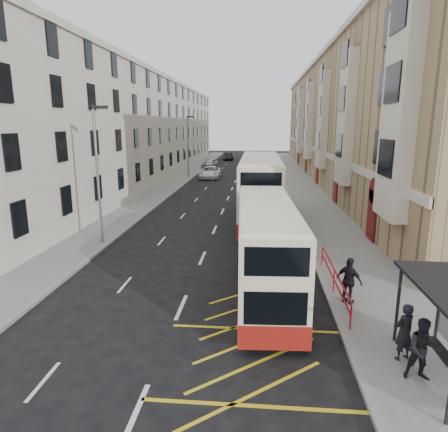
# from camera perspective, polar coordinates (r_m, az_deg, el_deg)

# --- Properties ---
(ground) EXTENTS (200.00, 200.00, 0.00)m
(ground) POSITION_cam_1_polar(r_m,az_deg,el_deg) (13.03, -9.70, -20.38)
(ground) COLOR black
(ground) RESTS_ON ground
(pavement_right) EXTENTS (4.00, 120.00, 0.15)m
(pavement_right) POSITION_cam_1_polar(r_m,az_deg,el_deg) (41.40, 11.92, 2.91)
(pavement_right) COLOR slate
(pavement_right) RESTS_ON ground
(pavement_left) EXTENTS (3.00, 120.00, 0.15)m
(pavement_left) POSITION_cam_1_polar(r_m,az_deg,el_deg) (42.41, -9.38, 3.26)
(pavement_left) COLOR slate
(pavement_left) RESTS_ON ground
(kerb_right) EXTENTS (0.25, 120.00, 0.15)m
(kerb_right) POSITION_cam_1_polar(r_m,az_deg,el_deg) (41.21, 9.16, 2.98)
(kerb_right) COLOR gray
(kerb_right) RESTS_ON ground
(kerb_left) EXTENTS (0.25, 120.00, 0.15)m
(kerb_left) POSITION_cam_1_polar(r_m,az_deg,el_deg) (42.07, -7.39, 3.24)
(kerb_left) COLOR gray
(kerb_left) RESTS_ON ground
(road_markings) EXTENTS (10.00, 110.00, 0.01)m
(road_markings) POSITION_cam_1_polar(r_m,az_deg,el_deg) (56.02, 1.94, 5.69)
(road_markings) COLOR silver
(road_markings) RESTS_ON ground
(terrace_right) EXTENTS (10.75, 79.00, 15.25)m
(terrace_right) POSITION_cam_1_polar(r_m,az_deg,el_deg) (57.12, 17.50, 12.81)
(terrace_right) COLOR tan
(terrace_right) RESTS_ON ground
(terrace_left) EXTENTS (9.18, 79.00, 13.25)m
(terrace_left) POSITION_cam_1_polar(r_m,az_deg,el_deg) (58.35, -11.58, 12.15)
(terrace_left) COLOR beige
(terrace_left) RESTS_ON ground
(guard_railing) EXTENTS (0.06, 6.56, 1.01)m
(guard_railing) POSITION_cam_1_polar(r_m,az_deg,el_deg) (17.71, 15.46, -8.23)
(guard_railing) COLOR red
(guard_railing) RESTS_ON pavement_right
(street_lamp_near) EXTENTS (0.93, 0.18, 8.00)m
(street_lamp_near) POSITION_cam_1_polar(r_m,az_deg,el_deg) (24.48, -17.55, 6.56)
(street_lamp_near) COLOR slate
(street_lamp_near) RESTS_ON pavement_left
(street_lamp_far) EXTENTS (0.93, 0.18, 8.00)m
(street_lamp_far) POSITION_cam_1_polar(r_m,az_deg,el_deg) (53.37, -5.14, 10.28)
(street_lamp_far) COLOR slate
(street_lamp_far) RESTS_ON pavement_left
(double_decker_front) EXTENTS (2.72, 10.03, 3.96)m
(double_decker_front) POSITION_cam_1_polar(r_m,az_deg,el_deg) (16.90, 6.00, -4.67)
(double_decker_front) COLOR #F6E2C3
(double_decker_front) RESTS_ON ground
(double_decker_rear) EXTENTS (2.84, 12.17, 4.85)m
(double_decker_rear) POSITION_cam_1_polar(r_m,az_deg,el_deg) (29.05, 5.17, 3.72)
(double_decker_rear) COLOR #F6E2C3
(double_decker_rear) RESTS_ON ground
(pedestrian_near) EXTENTS (0.78, 0.67, 1.80)m
(pedestrian_near) POSITION_cam_1_polar(r_m,az_deg,el_deg) (13.57, 24.34, -14.85)
(pedestrian_near) COLOR black
(pedestrian_near) RESTS_ON pavement_right
(pedestrian_mid) EXTENTS (0.92, 0.73, 1.82)m
(pedestrian_mid) POSITION_cam_1_polar(r_m,az_deg,el_deg) (12.83, 26.57, -16.73)
(pedestrian_mid) COLOR black
(pedestrian_mid) RESTS_ON pavement_right
(pedestrian_far) EXTENTS (1.13, 1.07, 1.88)m
(pedestrian_far) POSITION_cam_1_polar(r_m,az_deg,el_deg) (16.70, 17.46, -8.82)
(pedestrian_far) COLOR black
(pedestrian_far) RESTS_ON pavement_right
(white_van) EXTENTS (2.70, 5.71, 1.58)m
(white_van) POSITION_cam_1_polar(r_m,az_deg,el_deg) (53.95, -1.97, 6.25)
(white_van) COLOR white
(white_van) RESTS_ON ground
(car_silver) EXTENTS (2.55, 4.88, 1.58)m
(car_silver) POSITION_cam_1_polar(r_m,az_deg,el_deg) (66.47, -2.09, 7.52)
(car_silver) COLOR #AFB1B7
(car_silver) RESTS_ON ground
(car_dark) EXTENTS (2.63, 4.84, 1.51)m
(car_dark) POSITION_cam_1_polar(r_m,az_deg,el_deg) (81.62, 0.55, 8.52)
(car_dark) COLOR black
(car_dark) RESTS_ON ground
(car_red) EXTENTS (2.19, 5.17, 1.49)m
(car_red) POSITION_cam_1_polar(r_m,az_deg,el_deg) (76.23, 6.74, 8.11)
(car_red) COLOR maroon
(car_red) RESTS_ON ground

